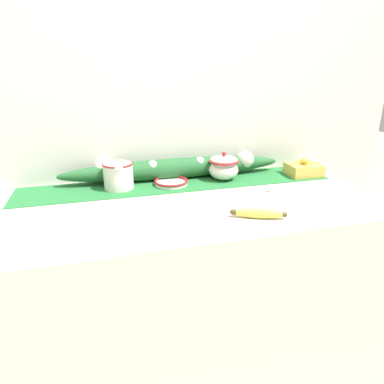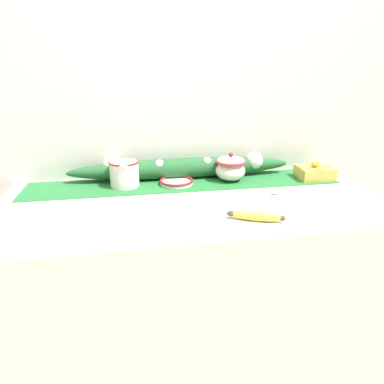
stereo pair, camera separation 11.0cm
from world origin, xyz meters
The scene contains 12 objects.
ground_plane centered at (0.00, 0.00, 0.00)m, with size 12.00×12.00×0.00m, color #B2A899.
countertop centered at (0.00, 0.00, 0.45)m, with size 1.43×0.67×0.90m, color beige.
back_wall centered at (0.00, 0.36, 1.20)m, with size 2.23×0.04×2.40m, color silver.
table_runner centered at (0.00, 0.21, 0.90)m, with size 1.31×0.23×0.00m, color #236B33.
cream_pitcher centered at (-0.25, 0.21, 0.96)m, with size 0.12×0.14×0.11m.
sugar_bowl centered at (0.20, 0.21, 0.96)m, with size 0.13×0.13×0.12m.
small_dish centered at (-0.04, 0.20, 0.91)m, with size 0.14×0.14×0.02m.
banana centered at (0.17, -0.21, 0.91)m, with size 0.18×0.10×0.03m.
spoon centered at (0.32, 0.02, 0.90)m, with size 0.16×0.03×0.01m.
napkin_stack centered at (-0.57, -0.20, 0.91)m, with size 0.16×0.16×0.02m, color silver.
gift_box centered at (0.58, 0.17, 0.93)m, with size 0.15×0.13×0.08m.
poinsettia_garland centered at (0.00, 0.28, 0.95)m, with size 0.99×0.10×0.11m.
Camera 1 is at (-0.32, -1.14, 1.36)m, focal length 32.00 mm.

